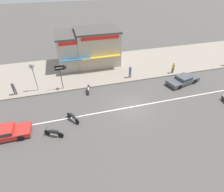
# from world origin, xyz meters

# --- Properties ---
(ground_plane) EXTENTS (160.00, 160.00, 0.00)m
(ground_plane) POSITION_xyz_m (0.00, 0.00, 0.00)
(ground_plane) COLOR #4C4947
(lane_centre_stripe) EXTENTS (50.40, 0.14, 0.01)m
(lane_centre_stripe) POSITION_xyz_m (0.00, 0.00, 0.00)
(lane_centre_stripe) COLOR silver
(lane_centre_stripe) RESTS_ON ground
(kerb_strip) EXTENTS (68.00, 10.00, 0.15)m
(kerb_strip) POSITION_xyz_m (0.00, 9.99, 0.07)
(kerb_strip) COLOR gray
(kerb_strip) RESTS_ON ground
(sedan_red_1) EXTENTS (4.26, 1.81, 1.06)m
(sedan_red_1) POSITION_xyz_m (-12.29, -0.98, 0.53)
(sedan_red_1) COLOR red
(sedan_red_1) RESTS_ON ground
(sedan_dark_grey_2) EXTENTS (4.89, 2.79, 1.06)m
(sedan_dark_grey_2) POSITION_xyz_m (8.41, 2.90, 0.54)
(sedan_dark_grey_2) COLOR #47494F
(sedan_dark_grey_2) RESTS_ON ground
(motorcycle_0) EXTENTS (1.12, 1.62, 0.80)m
(motorcycle_0) POSITION_xyz_m (-6.28, -0.44, 0.42)
(motorcycle_0) COLOR black
(motorcycle_0) RESTS_ON ground
(motorcycle_1) EXTENTS (1.72, 1.05, 0.80)m
(motorcycle_1) POSITION_xyz_m (-8.17, -2.00, 0.42)
(motorcycle_1) COLOR black
(motorcycle_1) RESTS_ON ground
(motorcycle_2) EXTENTS (0.64, 1.75, 0.80)m
(motorcycle_2) POSITION_xyz_m (-3.99, 4.20, 0.42)
(motorcycle_2) COLOR black
(motorcycle_2) RESTS_ON ground
(street_clock) EXTENTS (0.58, 0.22, 3.54)m
(street_clock) POSITION_xyz_m (-10.00, 6.03, 2.72)
(street_clock) COLOR #9E9EA3
(street_clock) RESTS_ON kerb_strip
(arrow_signboard) EXTENTS (1.45, 0.63, 3.19)m
(arrow_signboard) POSITION_xyz_m (-6.50, 5.55, 2.83)
(arrow_signboard) COLOR #4C4C51
(arrow_signboard) RESTS_ON kerb_strip
(pedestrian_mid_kerb) EXTENTS (0.34, 0.34, 1.59)m
(pedestrian_mid_kerb) POSITION_xyz_m (8.44, 5.57, 1.07)
(pedestrian_mid_kerb) COLOR #4C4238
(pedestrian_mid_kerb) RESTS_ON kerb_strip
(pedestrian_by_shop) EXTENTS (0.34, 0.34, 1.64)m
(pedestrian_by_shop) POSITION_xyz_m (-12.55, 5.75, 1.11)
(pedestrian_by_shop) COLOR #333338
(pedestrian_by_shop) RESTS_ON kerb_strip
(pedestrian_far_end) EXTENTS (0.34, 0.34, 1.72)m
(pedestrian_far_end) POSITION_xyz_m (2.05, 5.96, 1.16)
(pedestrian_far_end) COLOR #4C4238
(pedestrian_far_end) RESTS_ON kerb_strip
(shopfront_corner_warung) EXTENTS (6.33, 5.75, 5.19)m
(shopfront_corner_warung) POSITION_xyz_m (-1.20, 11.88, 2.75)
(shopfront_corner_warung) COLOR #B2A893
(shopfront_corner_warung) RESTS_ON kerb_strip
(shopfront_mid_block) EXTENTS (4.74, 6.23, 4.78)m
(shopfront_mid_block) POSITION_xyz_m (-4.80, 12.23, 2.55)
(shopfront_mid_block) COLOR #B2A893
(shopfront_mid_block) RESTS_ON kerb_strip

